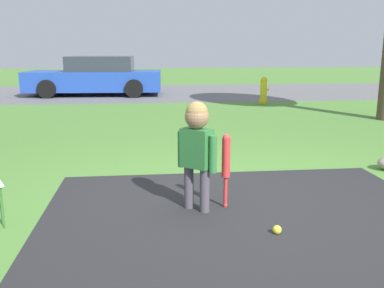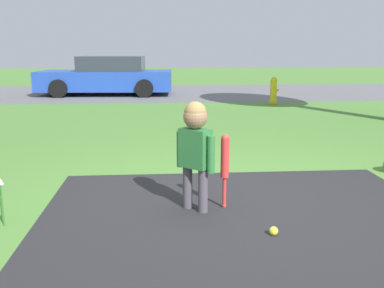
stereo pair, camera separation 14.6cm
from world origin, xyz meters
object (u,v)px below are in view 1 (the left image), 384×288
at_px(child, 197,141).
at_px(parked_car, 96,77).
at_px(sports_ball, 277,230).
at_px(fire_hydrant, 264,91).
at_px(baseball_bat, 226,161).

height_order(child, parked_car, parked_car).
bearing_deg(parked_car, sports_ball, 105.99).
bearing_deg(sports_ball, fire_hydrant, 75.22).
distance_m(baseball_bat, parked_car, 10.77).
xyz_separation_m(baseball_bat, parked_car, (-2.31, 10.52, 0.12)).
height_order(baseball_bat, fire_hydrant, fire_hydrant).
height_order(child, fire_hydrant, child).
distance_m(sports_ball, fire_hydrant, 8.56).
height_order(baseball_bat, parked_car, parked_car).
relative_size(baseball_bat, fire_hydrant, 0.97).
bearing_deg(baseball_bat, parked_car, 102.41).
bearing_deg(parked_car, baseball_bat, 105.16).
distance_m(baseball_bat, sports_ball, 0.84).
distance_m(fire_hydrant, parked_car, 5.62).
xyz_separation_m(baseball_bat, sports_ball, (0.31, -0.65, -0.43)).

